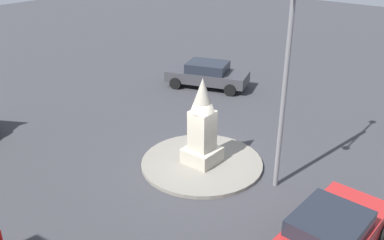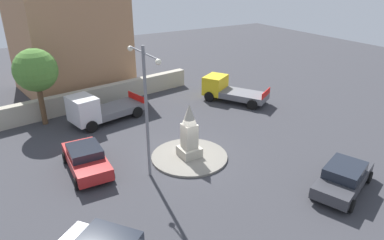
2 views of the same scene
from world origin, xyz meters
name	(u,v)px [view 2 (image 2 of 2)]	position (x,y,z in m)	size (l,w,h in m)	color
ground_plane	(189,157)	(0.00, 0.00, 0.00)	(80.00, 80.00, 0.00)	#38383D
traffic_island	(189,156)	(0.00, 0.00, 0.07)	(4.54, 4.54, 0.13)	gray
monument	(189,133)	(0.00, 0.00, 1.61)	(1.18, 1.18, 3.30)	#B2AA99
streetlamp	(146,100)	(0.52, -2.82, 4.37)	(3.51, 0.28, 7.10)	slate
car_red_waiting	(86,159)	(-1.72, -5.62, 0.75)	(4.38, 2.16, 1.43)	#B22323
car_dark_grey_passing	(344,177)	(6.83, 4.99, 0.74)	(3.16, 4.77, 1.42)	#38383D
truck_yellow_approaching	(228,90)	(-6.70, 7.84, 0.93)	(5.64, 4.43, 1.98)	yellow
truck_white_parked_left	(98,110)	(-7.78, -3.07, 1.03)	(3.37, 5.61, 2.25)	silver
stone_boundary_wall	(102,95)	(-11.37, -1.65, 0.76)	(16.80, 0.70, 1.52)	#B2AA99
corner_building	(70,44)	(-16.78, -2.44, 4.18)	(8.58, 7.95, 8.36)	#A87A56
tree_near_wall	(36,71)	(-9.66, -6.46, 3.97)	(2.96, 2.96, 5.49)	brown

